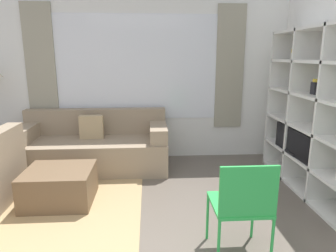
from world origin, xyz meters
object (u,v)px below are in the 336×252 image
(shelving_unit, at_px, (318,113))
(folding_chair, at_px, (242,202))
(couch_main, at_px, (94,148))
(ottoman, at_px, (60,186))

(shelving_unit, relative_size, folding_chair, 2.27)
(couch_main, distance_m, ottoman, 1.09)
(shelving_unit, height_order, ottoman, shelving_unit)
(ottoman, height_order, folding_chair, folding_chair)
(shelving_unit, relative_size, ottoman, 2.65)
(couch_main, xyz_separation_m, folding_chair, (1.54, -2.18, 0.21))
(shelving_unit, xyz_separation_m, couch_main, (-2.81, 0.93, -0.66))
(couch_main, height_order, ottoman, couch_main)
(shelving_unit, bearing_deg, folding_chair, -135.51)
(ottoman, xyz_separation_m, folding_chair, (1.74, -1.11, 0.32))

